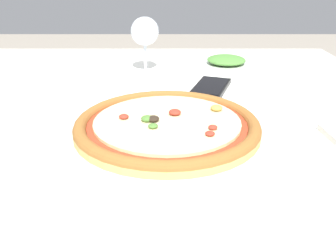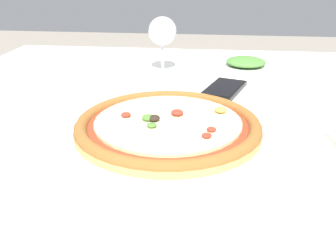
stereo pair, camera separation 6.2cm
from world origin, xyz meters
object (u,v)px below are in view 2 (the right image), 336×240
Objects in this scene: cell_phone at (224,89)px; side_plate at (246,65)px; pizza_plate at (168,127)px; wine_glass_far_left at (162,33)px; dining_table at (164,137)px.

side_plate is (0.06, 0.20, 0.01)m from cell_phone.
wine_glass_far_left reaches higher than pizza_plate.
side_plate is at bearing 16.22° from wine_glass_far_left.
dining_table is at bearing 99.26° from pizza_plate.
pizza_plate is at bearing -81.54° from wine_glass_far_left.
dining_table is 0.23m from pizza_plate.
wine_glass_far_left reaches higher than cell_phone.
wine_glass_far_left is 0.80× the size of side_plate.
dining_table is at bearing -82.42° from wine_glass_far_left.
dining_table is 0.27m from wine_glass_far_left.
wine_glass_far_left is (-0.06, 0.38, 0.09)m from pizza_plate.
dining_table is at bearing -159.15° from cell_phone.
pizza_plate is at bearing -111.74° from cell_phone.
side_plate is at bearing 69.98° from pizza_plate.
wine_glass_far_left reaches higher than side_plate.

